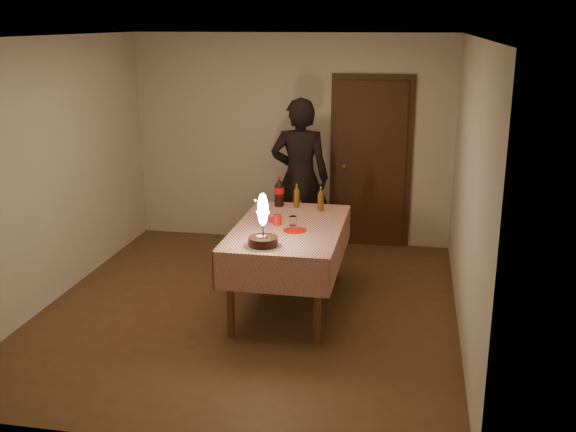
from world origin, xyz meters
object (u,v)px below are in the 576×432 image
Objects in this scene: cola_bottle at (279,192)px; red_cup at (277,220)px; clear_cup at (293,221)px; photographer at (300,178)px; red_plate at (295,230)px; amber_bottle_left at (297,197)px; amber_bottle_right at (321,200)px; dining_table at (289,237)px; birthday_cake at (263,232)px.

red_cup is at bearing -80.20° from cola_bottle.
photographer reaches higher than clear_cup.
clear_cup is (-0.05, 0.17, 0.04)m from red_plate.
cola_bottle reaches higher than red_plate.
amber_bottle_left is 1.00× the size of amber_bottle_right.
red_plate is (0.08, -0.14, 0.11)m from dining_table.
amber_bottle_right reaches higher than dining_table.
red_cup is (-0.20, 0.16, 0.05)m from red_plate.
red_cup is 0.68m from amber_bottle_right.
clear_cup is at bearing 5.81° from red_cup.
red_cup is (-0.01, 0.65, -0.08)m from birthday_cake.
amber_bottle_right is (0.22, 0.60, 0.23)m from dining_table.
red_plate is at bearing -100.63° from amber_bottle_right.
birthday_cake reaches higher than amber_bottle_right.
clear_cup is at bearing 46.85° from dining_table.
birthday_cake is 0.69m from clear_cup.
red_plate is at bearing -38.20° from red_cup.
red_plate is at bearing -81.04° from amber_bottle_left.
photographer is at bearing 97.49° from amber_bottle_left.
dining_table is 3.60× the size of birthday_cake.
birthday_cake is 0.66m from red_cup.
dining_table is 6.75× the size of amber_bottle_right.
photographer is at bearing 98.20° from red_plate.
amber_bottle_left is (0.19, -0.02, -0.03)m from cola_bottle.
red_cup reaches higher than dining_table.
photographer reaches higher than dining_table.
red_cup is 0.39× the size of amber_bottle_right.
amber_bottle_left is at bearing 163.99° from amber_bottle_right.
dining_table is 0.20m from red_cup.
clear_cup is at bearing -83.20° from amber_bottle_left.
birthday_cake reaches higher than cola_bottle.
clear_cup is 0.65m from amber_bottle_left.
photographer is at bearing 97.20° from clear_cup.
dining_table is at bearing -110.42° from amber_bottle_right.
amber_bottle_right is at bearing -68.36° from photographer.
clear_cup is 0.28× the size of cola_bottle.
amber_bottle_right is (0.34, 0.58, 0.07)m from red_cup.
cola_bottle is (-0.24, 0.70, 0.26)m from dining_table.
amber_bottle_left is (0.07, 0.66, 0.07)m from red_cup.
dining_table is 19.11× the size of clear_cup.
dining_table is 0.16m from clear_cup.
clear_cup is at bearing -68.04° from cola_bottle.
red_cup is 0.39× the size of amber_bottle_left.
amber_bottle_right is 0.13× the size of photographer.
birthday_cake reaches higher than red_cup.
red_plate is 2.44× the size of clear_cup.
red_plate is at bearing -81.80° from photographer.
amber_bottle_left is (-0.13, 0.82, 0.11)m from red_plate.
red_plate is 0.26m from red_cup.
clear_cup is 0.73m from cola_bottle.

